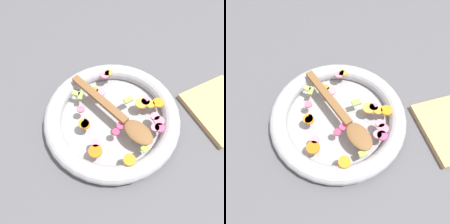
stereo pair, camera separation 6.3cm
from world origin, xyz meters
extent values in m
plane|color=#4C4C51|center=(0.00, 0.00, 0.00)|extent=(4.00, 4.00, 0.00)
cylinder|color=gray|center=(0.00, 0.00, 0.01)|extent=(0.35, 0.35, 0.01)
torus|color=#9E9EA5|center=(0.00, 0.00, 0.03)|extent=(0.40, 0.40, 0.05)
cylinder|color=orange|center=(-0.04, -0.13, 0.05)|extent=(0.04, 0.04, 0.01)
cylinder|color=orange|center=(-0.03, -0.11, 0.05)|extent=(0.03, 0.03, 0.01)
cylinder|color=orange|center=(0.09, 0.01, 0.05)|extent=(0.03, 0.03, 0.01)
cylinder|color=orange|center=(0.13, -0.06, 0.05)|extent=(0.03, 0.03, 0.01)
cylinder|color=orange|center=(-0.15, 0.03, 0.05)|extent=(0.04, 0.04, 0.01)
cylinder|color=#DD6011|center=(-0.09, 0.09, 0.05)|extent=(0.04, 0.04, 0.01)
cylinder|color=orange|center=(-0.01, 0.08, 0.05)|extent=(0.03, 0.03, 0.01)
cylinder|color=orange|center=(0.00, 0.09, 0.05)|extent=(0.03, 0.03, 0.01)
cylinder|color=orange|center=(-0.01, -0.09, 0.05)|extent=(0.05, 0.05, 0.01)
cube|color=#9AC552|center=(0.09, 0.06, 0.05)|extent=(0.03, 0.03, 0.01)
cube|color=#8ABE45|center=(0.01, -0.06, 0.05)|extent=(0.02, 0.03, 0.01)
cube|color=#BBD459|center=(0.11, 0.07, 0.05)|extent=(0.03, 0.03, 0.01)
cube|color=#9FC740|center=(-0.14, -0.03, 0.05)|extent=(0.02, 0.02, 0.01)
cube|color=#AFC661|center=(0.00, 0.08, 0.05)|extent=(0.03, 0.02, 0.01)
cube|color=#A6D04D|center=(0.14, -0.05, 0.05)|extent=(0.03, 0.02, 0.01)
cylinder|color=#DD7689|center=(-0.10, -0.08, 0.05)|extent=(0.03, 0.03, 0.01)
cylinder|color=#F16C83|center=(0.13, -0.04, 0.05)|extent=(0.03, 0.03, 0.01)
cylinder|color=#E56687|center=(-0.09, -0.10, 0.05)|extent=(0.04, 0.04, 0.01)
cylinder|color=pink|center=(-0.07, -0.10, 0.05)|extent=(0.04, 0.04, 0.01)
cylinder|color=#D63C70|center=(-0.05, 0.00, 0.05)|extent=(0.02, 0.02, 0.01)
cylinder|color=#E43F70|center=(-0.11, -0.09, 0.05)|extent=(0.04, 0.04, 0.01)
cylinder|color=#D2335E|center=(-0.06, 0.02, 0.05)|extent=(0.02, 0.02, 0.01)
cylinder|color=#E74174|center=(0.13, 0.04, 0.05)|extent=(0.02, 0.02, 0.01)
cylinder|color=#DE639A|center=(-0.01, -0.10, 0.05)|extent=(0.03, 0.03, 0.01)
cylinder|color=#DE7289|center=(-0.07, 0.08, 0.05)|extent=(0.03, 0.03, 0.01)
cylinder|color=#E75871|center=(0.05, 0.08, 0.05)|extent=(0.03, 0.03, 0.01)
cylinder|color=pink|center=(0.08, 0.00, 0.05)|extent=(0.03, 0.03, 0.01)
cube|color=brown|center=(0.05, 0.02, 0.06)|extent=(0.22, 0.09, 0.01)
ellipsoid|color=brown|center=(-0.10, -0.03, 0.06)|extent=(0.10, 0.08, 0.01)
camera|label=1|loc=(-0.29, 0.15, 0.58)|focal=35.00mm
camera|label=2|loc=(-0.32, 0.09, 0.58)|focal=35.00mm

